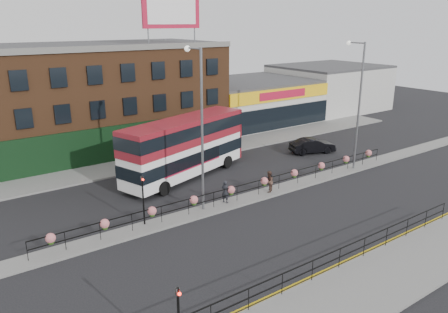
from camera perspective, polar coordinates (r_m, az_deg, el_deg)
ground at (r=31.88m, az=3.14°, el=-5.61°), size 120.00×120.00×0.00m
south_pavement at (r=24.70m, az=21.29°, el=-13.97°), size 60.00×4.00×0.15m
north_pavement at (r=41.32m, az=-7.26°, el=-0.17°), size 60.00×4.00×0.15m
median at (r=31.85m, az=3.15°, el=-5.48°), size 60.00×1.60×0.15m
yellow_line_inner at (r=25.83m, az=16.97°, el=-12.22°), size 60.00×0.10×0.01m
yellow_line_outer at (r=25.73m, az=17.30°, el=-12.37°), size 60.00×0.10×0.01m
brick_building at (r=45.77m, az=-16.77°, el=7.45°), size 25.00×12.21×10.30m
supermarket at (r=55.76m, az=3.34°, el=7.24°), size 15.00×12.25×5.30m
warehouse_east at (r=65.89m, az=13.48°, el=8.80°), size 14.50×12.00×6.30m
billboard at (r=43.25m, az=-6.88°, el=18.25°), size 6.00×0.29×4.40m
median_railing at (r=31.49m, az=3.18°, el=-3.86°), size 30.04×0.56×1.23m
south_railing at (r=23.75m, az=14.90°, el=-12.15°), size 20.04×0.05×1.12m
double_decker_bus at (r=35.52m, az=-5.09°, el=1.94°), size 12.44×6.41×4.92m
car at (r=43.47m, az=11.47°, el=1.40°), size 4.36×5.41×1.46m
pedestrian_a at (r=30.62m, az=0.18°, el=-4.61°), size 0.88×0.82×1.64m
pedestrian_b at (r=32.67m, az=5.89°, el=-3.27°), size 1.38×1.38×1.63m
lamp_column_west at (r=28.19m, az=-3.21°, el=5.23°), size 0.39×1.89×10.75m
lamp_column_east at (r=38.21m, az=17.03°, el=7.65°), size 0.38×1.87×10.68m
traffic_light_south at (r=16.76m, az=-5.97°, el=-19.20°), size 0.15×0.28×3.65m
traffic_light_median at (r=27.36m, az=-10.57°, el=-4.29°), size 0.15×0.28×3.65m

